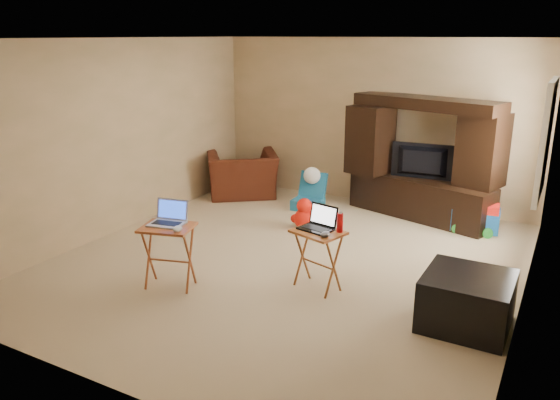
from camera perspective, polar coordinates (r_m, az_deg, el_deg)
The scene contains 22 objects.
floor at distance 6.41m, azimuth 0.86°, elevation -6.39°, with size 5.50×5.50×0.00m, color #D2B592.
ceiling at distance 5.89m, azimuth 0.97°, elevation 16.55°, with size 5.50×5.50×0.00m, color silver.
wall_back at distance 8.52m, azimuth 9.62°, elevation 8.00°, with size 5.00×5.00×0.00m, color tan.
wall_front at distance 3.90m, azimuth -18.24°, elevation -3.27°, with size 5.00×5.00×0.00m, color tan.
wall_left at distance 7.50m, azimuth -16.37°, elevation 6.35°, with size 5.50×5.50×0.00m, color tan.
wall_right at distance 5.38m, azimuth 25.22°, elevation 1.42°, with size 5.50×5.50×0.00m, color tan.
window_pane at distance 6.87m, azimuth 26.18°, elevation 5.65°, with size 1.20×1.20×0.00m, color white.
window_frame at distance 6.87m, azimuth 26.01°, elevation 5.68°, with size 0.06×1.14×1.34m, color white.
entertainment_center at distance 7.94m, azimuth 14.66°, elevation 4.17°, with size 2.10×0.52×1.72m, color black.
television at distance 7.91m, azimuth 14.56°, elevation 3.86°, with size 0.87×0.11×0.50m, color black.
recliner at distance 8.89m, azimuth -3.98°, elevation 2.69°, with size 1.10×0.96×0.71m, color #4D1E10.
child_rocker at distance 8.20m, azimuth 2.95°, elevation 0.90°, with size 0.41×0.47×0.55m, color #175A7E, non-canonical shape.
plush_toy at distance 7.38m, azimuth 2.55°, elevation -1.41°, with size 0.39×0.33×0.43m, color red, non-canonical shape.
push_toy at distance 7.72m, azimuth 19.77°, elevation -1.52°, with size 0.61×0.44×0.46m, color blue, non-canonical shape.
ottoman at distance 5.26m, azimuth 18.94°, elevation -9.93°, with size 0.75×0.75×0.49m, color black.
tray_table_left at distance 5.79m, azimuth -11.51°, elevation -5.83°, with size 0.52×0.41×0.67m, color #AC5729.
tray_table_right at distance 5.65m, azimuth 3.96°, elevation -6.26°, with size 0.49×0.39×0.63m, color #A44F27.
laptop_left at distance 5.67m, azimuth -11.82°, elevation -1.42°, with size 0.35×0.29×0.24m, color #B2B2B7.
laptop_right at distance 5.53m, azimuth 3.76°, elevation -1.95°, with size 0.33×0.27×0.24m, color black.
mouse_left at distance 5.49m, azimuth -10.67°, elevation -2.98°, with size 0.09×0.14×0.06m, color silver.
mouse_right at distance 5.38m, azimuth 4.75°, elevation -3.60°, with size 0.08×0.13×0.05m, color #403F44.
water_bottle at distance 5.50m, azimuth 6.29°, elevation -2.38°, with size 0.06×0.06×0.19m, color red.
Camera 1 is at (2.73, -5.22, 2.54)m, focal length 35.00 mm.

